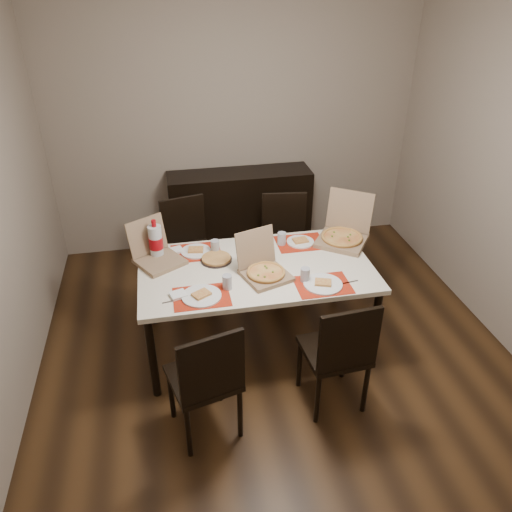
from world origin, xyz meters
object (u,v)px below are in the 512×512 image
at_px(chair_near_left, 207,378).
at_px(chair_near_right, 339,351).
at_px(dining_table, 256,274).
at_px(soda_bottle, 156,242).
at_px(sideboard, 240,212).
at_px(chair_far_right, 285,238).
at_px(chair_far_left, 188,243).
at_px(dip_bowl, 265,251).
at_px(pizza_box_center, 264,269).

relative_size(chair_near_left, chair_near_right, 1.00).
distance_m(dining_table, soda_bottle, 0.83).
height_order(sideboard, chair_far_right, chair_far_right).
xyz_separation_m(chair_far_left, dip_bowl, (0.59, -0.70, 0.25)).
height_order(chair_near_left, chair_far_right, same).
bearing_deg(dip_bowl, dining_table, -119.00).
distance_m(pizza_box_center, soda_bottle, 0.89).
bearing_deg(chair_near_left, dining_table, 60.68).
bearing_deg(pizza_box_center, chair_far_right, 66.93).
distance_m(sideboard, soda_bottle, 1.64).
height_order(dining_table, soda_bottle, soda_bottle).
bearing_deg(chair_far_left, pizza_box_center, -63.92).
distance_m(chair_far_right, soda_bottle, 1.35).
relative_size(chair_far_left, chair_far_right, 1.00).
bearing_deg(pizza_box_center, chair_near_right, -59.91).
bearing_deg(chair_far_right, chair_near_left, -118.75).
xyz_separation_m(dining_table, chair_far_left, (-0.47, 0.91, -0.17)).
xyz_separation_m(dining_table, dip_bowl, (0.12, 0.21, 0.08)).
height_order(chair_far_left, pizza_box_center, pizza_box_center).
bearing_deg(dining_table, dip_bowl, 61.00).
relative_size(chair_far_right, soda_bottle, 2.81).
height_order(dip_bowl, soda_bottle, soda_bottle).
bearing_deg(pizza_box_center, sideboard, 86.55).
height_order(chair_near_left, dip_bowl, chair_near_left).
bearing_deg(sideboard, chair_near_right, -83.34).
bearing_deg(soda_bottle, pizza_box_center, -28.61).
xyz_separation_m(chair_far_right, soda_bottle, (-1.19, -0.53, 0.38)).
distance_m(chair_far_left, soda_bottle, 0.77).
xyz_separation_m(chair_near_right, chair_far_left, (-0.89, 1.70, 0.00)).
height_order(chair_far_right, soda_bottle, soda_bottle).
relative_size(chair_near_left, pizza_box_center, 2.11).
bearing_deg(chair_far_right, dip_bowl, -117.84).
distance_m(chair_near_right, soda_bottle, 1.64).
xyz_separation_m(chair_near_right, chair_far_right, (0.02, 1.62, 0.00)).
distance_m(sideboard, dip_bowl, 1.43).
height_order(chair_far_right, dip_bowl, chair_far_right).
relative_size(dining_table, dip_bowl, 17.06).
relative_size(chair_far_left, soda_bottle, 2.81).
xyz_separation_m(chair_near_left, chair_near_right, (0.91, 0.08, 0.00)).
bearing_deg(sideboard, dip_bowl, -90.90).
distance_m(dining_table, dip_bowl, 0.26).
relative_size(sideboard, chair_near_right, 1.61).
bearing_deg(chair_near_left, pizza_box_center, 54.81).
distance_m(chair_near_left, dip_bowl, 1.27).
bearing_deg(chair_far_left, dip_bowl, -49.71).
xyz_separation_m(chair_far_right, dip_bowl, (-0.32, -0.61, 0.25)).
distance_m(chair_near_left, chair_near_right, 0.92).
xyz_separation_m(chair_near_right, pizza_box_center, (-0.39, 0.67, 0.29)).
bearing_deg(soda_bottle, dip_bowl, -5.59).
relative_size(chair_near_right, dip_bowl, 8.81).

